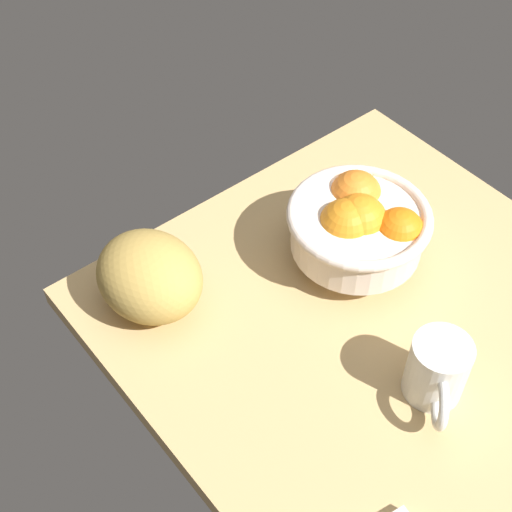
% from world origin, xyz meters
% --- Properties ---
extents(ground_plane, '(0.77, 0.65, 0.03)m').
position_xyz_m(ground_plane, '(0.00, 0.00, -0.01)').
color(ground_plane, tan).
extents(fruit_bowl, '(0.20, 0.20, 0.11)m').
position_xyz_m(fruit_bowl, '(0.16, -0.05, 0.07)').
color(fruit_bowl, silver).
rests_on(fruit_bowl, ground).
extents(bread_loaf, '(0.17, 0.15, 0.11)m').
position_xyz_m(bread_loaf, '(0.27, 0.22, 0.05)').
color(bread_loaf, '#B89447').
rests_on(bread_loaf, ground).
extents(mug, '(0.10, 0.10, 0.09)m').
position_xyz_m(mug, '(-0.06, 0.03, 0.04)').
color(mug, silver).
rests_on(mug, ground).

